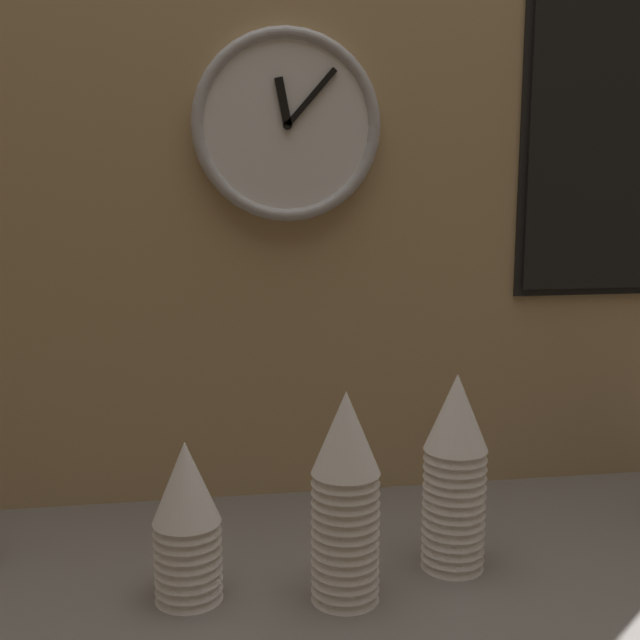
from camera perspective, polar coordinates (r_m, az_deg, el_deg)
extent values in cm
cube|color=slate|center=(122.83, 4.91, -17.06)|extent=(160.00, 56.00, 4.00)
cube|color=tan|center=(135.16, 2.59, 9.47)|extent=(160.00, 3.00, 105.00)
cone|color=white|center=(117.33, 9.44, -14.54)|extent=(8.86, 8.86, 10.71)
cone|color=white|center=(116.79, 9.46, -13.95)|extent=(8.86, 8.86, 10.71)
cone|color=white|center=(116.26, 9.48, -13.35)|extent=(8.86, 8.86, 10.71)
cone|color=white|center=(115.74, 9.50, -12.75)|extent=(8.86, 8.86, 10.71)
cone|color=white|center=(115.23, 9.52, -12.14)|extent=(8.86, 8.86, 10.71)
cone|color=white|center=(114.74, 9.54, -11.53)|extent=(8.86, 8.86, 10.71)
cone|color=white|center=(114.26, 9.56, -10.92)|extent=(8.86, 8.86, 10.71)
cone|color=white|center=(113.80, 9.58, -10.30)|extent=(8.86, 8.86, 10.71)
cone|color=white|center=(113.35, 9.60, -9.67)|extent=(8.86, 8.86, 10.71)
cone|color=white|center=(112.91, 9.62, -9.04)|extent=(8.86, 8.86, 10.71)
cone|color=white|center=(112.49, 9.64, -8.40)|extent=(8.86, 8.86, 10.71)
cone|color=white|center=(112.08, 9.66, -7.76)|extent=(8.86, 8.86, 10.71)
cone|color=white|center=(111.68, 9.68, -7.11)|extent=(8.86, 8.86, 10.71)
cone|color=white|center=(111.30, 9.70, -6.46)|extent=(8.86, 8.86, 10.71)
cone|color=white|center=(107.93, 1.80, -16.69)|extent=(8.86, 8.86, 10.71)
cone|color=white|center=(107.34, 1.81, -16.06)|extent=(8.86, 8.86, 10.71)
cone|color=white|center=(106.76, 1.81, -15.43)|extent=(8.86, 8.86, 10.71)
cone|color=white|center=(106.20, 1.81, -14.78)|extent=(8.86, 8.86, 10.71)
cone|color=white|center=(105.65, 1.82, -14.13)|extent=(8.86, 8.86, 10.71)
cone|color=white|center=(105.11, 1.82, -13.48)|extent=(8.86, 8.86, 10.71)
cone|color=white|center=(104.59, 1.83, -12.81)|extent=(8.86, 8.86, 10.71)
cone|color=white|center=(104.08, 1.83, -12.14)|extent=(8.86, 8.86, 10.71)
cone|color=white|center=(103.59, 1.83, -11.47)|extent=(8.86, 8.86, 10.71)
cone|color=white|center=(103.11, 1.84, -10.78)|extent=(8.86, 8.86, 10.71)
cone|color=white|center=(102.64, 1.84, -10.10)|extent=(8.86, 8.86, 10.71)
cone|color=white|center=(102.20, 1.85, -9.40)|extent=(8.86, 8.86, 10.71)
cone|color=white|center=(101.76, 1.85, -8.70)|extent=(8.86, 8.86, 10.71)
cone|color=white|center=(101.34, 1.86, -7.99)|extent=(8.86, 8.86, 10.71)
cone|color=white|center=(109.32, -9.36, -16.47)|extent=(8.86, 8.86, 10.71)
cone|color=white|center=(108.74, -9.38, -15.84)|extent=(8.86, 8.86, 10.71)
cone|color=white|center=(108.17, -9.40, -15.21)|extent=(8.86, 8.86, 10.71)
cone|color=white|center=(107.61, -9.42, -14.58)|extent=(8.86, 8.86, 10.71)
cone|color=white|center=(107.07, -9.45, -13.93)|extent=(8.86, 8.86, 10.71)
cone|color=white|center=(106.54, -9.47, -13.28)|extent=(8.86, 8.86, 10.71)
cone|color=white|center=(106.02, -9.49, -12.63)|extent=(8.86, 8.86, 10.71)
cone|color=white|center=(105.52, -9.51, -11.96)|extent=(8.86, 8.86, 10.71)
cone|color=white|center=(105.04, -9.53, -11.30)|extent=(8.86, 8.86, 10.71)
cylinder|color=white|center=(130.99, -2.39, 13.65)|extent=(29.37, 1.80, 29.37)
torus|color=#B2B2B7|center=(130.19, -2.35, 13.67)|extent=(30.18, 1.98, 30.18)
cube|color=black|center=(129.90, -2.65, 15.27)|extent=(2.68, 0.60, 7.46)
cube|color=black|center=(130.52, -0.63, 15.57)|extent=(8.25, 0.60, 9.22)
cylinder|color=black|center=(129.70, -2.32, 13.68)|extent=(1.47, 0.60, 1.47)
cube|color=black|center=(150.64, 21.46, 12.00)|extent=(41.04, 0.60, 54.10)
cube|color=black|center=(150.27, 21.54, 12.00)|extent=(38.64, 1.20, 51.70)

